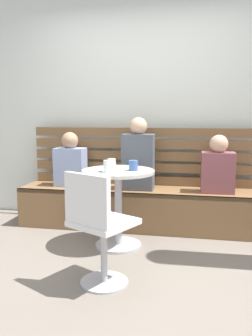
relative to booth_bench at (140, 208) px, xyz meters
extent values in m
plane|color=#70665B|center=(0.00, -1.20, -0.22)|extent=(8.00, 8.00, 0.00)
cube|color=silver|center=(0.00, 0.44, 1.23)|extent=(5.20, 0.10, 2.90)
cube|color=brown|center=(0.00, 0.00, 0.00)|extent=(2.70, 0.52, 0.44)
cube|color=brown|center=(0.00, -0.24, 0.20)|extent=(2.70, 0.04, 0.04)
cube|color=brown|center=(0.00, 0.24, 0.27)|extent=(2.65, 0.04, 0.10)
cube|color=brown|center=(0.00, 0.24, 0.42)|extent=(2.65, 0.04, 0.10)
cube|color=brown|center=(0.00, 0.24, 0.56)|extent=(2.65, 0.04, 0.10)
cube|color=brown|center=(0.00, 0.24, 0.69)|extent=(2.65, 0.04, 0.10)
cube|color=brown|center=(0.00, 0.24, 0.83)|extent=(2.65, 0.04, 0.10)
cylinder|color=#ADADB2|center=(-0.12, -0.61, -0.21)|extent=(0.44, 0.44, 0.02)
cylinder|color=#ADADB2|center=(-0.12, -0.61, 0.15)|extent=(0.07, 0.07, 0.69)
cylinder|color=#B7B2A8|center=(-0.12, -0.61, 0.50)|extent=(0.68, 0.68, 0.03)
cylinder|color=#ADADB2|center=(-0.07, -1.36, -0.21)|extent=(0.36, 0.36, 0.02)
cylinder|color=#ADADB2|center=(-0.07, -1.36, 0.00)|extent=(0.05, 0.05, 0.45)
cube|color=silver|center=(-0.07, -1.36, 0.25)|extent=(0.54, 0.54, 0.04)
cube|color=silver|center=(-0.15, -1.51, 0.45)|extent=(0.37, 0.22, 0.36)
cube|color=#4C515B|center=(-0.02, -0.02, 0.52)|extent=(0.34, 0.22, 0.60)
sphere|color=tan|center=(-0.02, -0.02, 0.91)|extent=(0.19, 0.19, 0.19)
cube|color=#8C9EC6|center=(-0.82, 0.02, 0.44)|extent=(0.34, 0.22, 0.44)
sphere|color=#A37A5B|center=(-0.82, 0.02, 0.74)|extent=(0.19, 0.19, 0.19)
cube|color=brown|center=(0.82, -0.03, 0.43)|extent=(0.34, 0.22, 0.43)
sphere|color=tan|center=(0.82, -0.03, 0.73)|extent=(0.19, 0.19, 0.19)
cylinder|color=silver|center=(-0.23, -0.41, 0.56)|extent=(0.08, 0.08, 0.08)
cylinder|color=#3D5B9E|center=(0.02, -0.61, 0.57)|extent=(0.08, 0.08, 0.09)
cylinder|color=silver|center=(-0.15, -0.68, 0.55)|extent=(0.06, 0.06, 0.05)
cylinder|color=white|center=(-0.19, -0.77, 0.57)|extent=(0.07, 0.07, 0.11)
cylinder|color=white|center=(-0.31, -0.69, 0.52)|extent=(0.17, 0.17, 0.01)
camera|label=1|loc=(0.55, -3.72, 1.02)|focal=37.11mm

